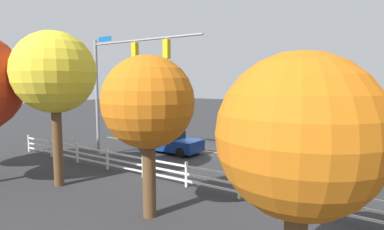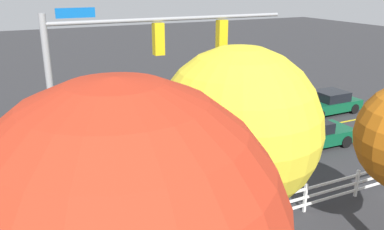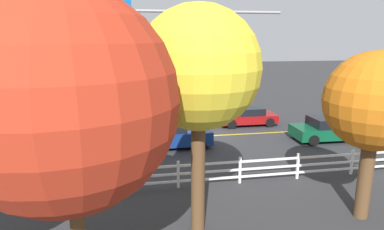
{
  "view_description": "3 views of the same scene",
  "coord_description": "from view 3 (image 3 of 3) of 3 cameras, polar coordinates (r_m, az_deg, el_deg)",
  "views": [
    {
      "loc": [
        -10.73,
        18.02,
        4.69
      ],
      "look_at": [
        -0.14,
        2.05,
        2.69
      ],
      "focal_mm": 29.11,
      "sensor_mm": 36.0,
      "label": 1
    },
    {
      "loc": [
        6.4,
        16.76,
        8.18
      ],
      "look_at": [
        -0.61,
        2.15,
        2.74
      ],
      "focal_mm": 37.49,
      "sensor_mm": 36.0,
      "label": 2
    },
    {
      "loc": [
        3.78,
        19.04,
        6.0
      ],
      "look_at": [
        0.75,
        1.79,
        1.82
      ],
      "focal_mm": 30.6,
      "sensor_mm": 36.0,
      "label": 3
    }
  ],
  "objects": [
    {
      "name": "signal_assembly",
      "position": [
        14.21,
        -6.95,
        10.38
      ],
      "size": [
        8.0,
        0.38,
        7.47
      ],
      "color": "gray",
      "rests_on": "ground_plane"
    },
    {
      "name": "tree_2",
      "position": [
        11.83,
        29.29,
        1.91
      ],
      "size": [
        3.18,
        3.18,
        5.63
      ],
      "color": "brown",
      "rests_on": "ground_plane"
    },
    {
      "name": "car_0",
      "position": [
        18.23,
        -4.07,
        -3.48
      ],
      "size": [
        4.61,
        2.0,
        1.44
      ],
      "rotation": [
        0.0,
        0.0,
        3.16
      ],
      "color": "navy",
      "rests_on": "ground_plane"
    },
    {
      "name": "ground_plane",
      "position": [
        20.32,
        1.22,
        -3.75
      ],
      "size": [
        120.0,
        120.0,
        0.0
      ],
      "primitive_type": "plane",
      "color": "#2D2D30"
    },
    {
      "name": "car_2",
      "position": [
        26.91,
        27.12,
        0.52
      ],
      "size": [
        4.33,
        2.07,
        1.42
      ],
      "rotation": [
        0.0,
        0.0,
        6.3
      ],
      "color": "#0C4C2D",
      "rests_on": "ground_plane"
    },
    {
      "name": "white_rail_fence",
      "position": [
        14.98,
        17.94,
        -8.37
      ],
      "size": [
        26.1,
        0.1,
        1.15
      ],
      "color": "white",
      "rests_on": "ground_plane"
    },
    {
      "name": "tree_4",
      "position": [
        7.26,
        -21.07,
        2.2
      ],
      "size": [
        4.74,
        4.74,
        7.08
      ],
      "color": "brown",
      "rests_on": "ground_plane"
    },
    {
      "name": "car_1",
      "position": [
        21.09,
        22.78,
        -2.28
      ],
      "size": [
        4.46,
        2.08,
        1.4
      ],
      "rotation": [
        0.0,
        0.0,
        3.12
      ],
      "color": "#0C4C2D",
      "rests_on": "ground_plane"
    },
    {
      "name": "tree_1",
      "position": [
        9.4,
        1.14,
        7.93
      ],
      "size": [
        3.62,
        3.62,
        6.95
      ],
      "color": "brown",
      "rests_on": "ground_plane"
    },
    {
      "name": "lane_center_stripe",
      "position": [
        21.42,
        11.79,
        -3.11
      ],
      "size": [
        28.0,
        0.16,
        0.01
      ],
      "primitive_type": "cube",
      "color": "gold",
      "rests_on": "ground_plane"
    },
    {
      "name": "car_3",
      "position": [
        23.16,
        9.68,
        -0.22
      ],
      "size": [
        3.98,
        1.91,
        1.26
      ],
      "rotation": [
        0.0,
        0.0,
        6.28
      ],
      "color": "maroon",
      "rests_on": "ground_plane"
    }
  ]
}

